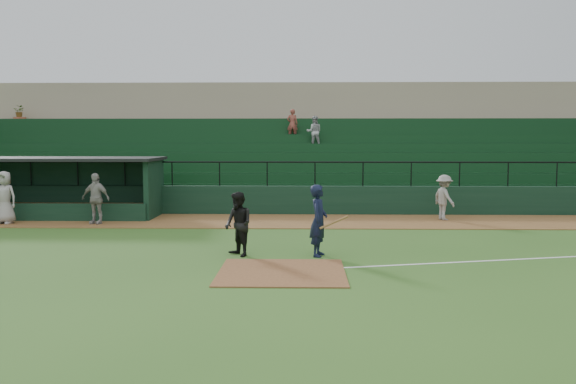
{
  "coord_description": "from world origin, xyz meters",
  "views": [
    {
      "loc": [
        0.5,
        -15.22,
        3.17
      ],
      "look_at": [
        0.0,
        5.0,
        1.4
      ],
      "focal_mm": 38.04,
      "sensor_mm": 36.0,
      "label": 1
    }
  ],
  "objects": [
    {
      "name": "dugout_player_b",
      "position": [
        -10.56,
        6.96,
        1.01
      ],
      "size": [
        1.03,
        0.75,
        1.95
      ],
      "primitive_type": "imported",
      "rotation": [
        0.0,
        0.0,
        -0.14
      ],
      "color": "#A49E99",
      "rests_on": "warning_track"
    },
    {
      "name": "stadium_structure",
      "position": [
        -0.0,
        16.46,
        2.3
      ],
      "size": [
        38.0,
        13.08,
        6.4
      ],
      "color": "black",
      "rests_on": "ground"
    },
    {
      "name": "dugout_player_a",
      "position": [
        -7.17,
        7.0,
        0.97
      ],
      "size": [
        1.18,
        0.69,
        1.88
      ],
      "primitive_type": "imported",
      "rotation": [
        0.0,
        0.0,
        -0.22
      ],
      "color": "#9E9894",
      "rests_on": "warning_track"
    },
    {
      "name": "dugout",
      "position": [
        -9.75,
        9.56,
        1.33
      ],
      "size": [
        8.9,
        3.2,
        2.42
      ],
      "color": "black",
      "rests_on": "ground"
    },
    {
      "name": "home_plate_dirt",
      "position": [
        0.0,
        -1.0,
        0.01
      ],
      "size": [
        3.0,
        3.0,
        0.03
      ],
      "primitive_type": "cube",
      "color": "brown",
      "rests_on": "ground"
    },
    {
      "name": "warning_track",
      "position": [
        0.0,
        8.0,
        0.01
      ],
      "size": [
        40.0,
        4.0,
        0.03
      ],
      "primitive_type": "cube",
      "color": "brown",
      "rests_on": "ground"
    },
    {
      "name": "batter_at_plate",
      "position": [
        0.92,
        1.09,
        0.97
      ],
      "size": [
        1.09,
        0.79,
        1.94
      ],
      "color": "black",
      "rests_on": "ground"
    },
    {
      "name": "runner",
      "position": [
        5.97,
        8.4,
        0.91
      ],
      "size": [
        1.03,
        1.29,
        1.75
      ],
      "primitive_type": "imported",
      "rotation": [
        0.0,
        0.0,
        1.96
      ],
      "color": "gray",
      "rests_on": "warning_track"
    },
    {
      "name": "umpire",
      "position": [
        -1.25,
        1.05,
        0.87
      ],
      "size": [
        1.04,
        1.07,
        1.74
      ],
      "primitive_type": "imported",
      "rotation": [
        0.0,
        0.0,
        -0.93
      ],
      "color": "black",
      "rests_on": "ground"
    },
    {
      "name": "ground",
      "position": [
        0.0,
        0.0,
        0.0
      ],
      "size": [
        90.0,
        90.0,
        0.0
      ],
      "primitive_type": "plane",
      "color": "#2F581C",
      "rests_on": "ground"
    }
  ]
}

